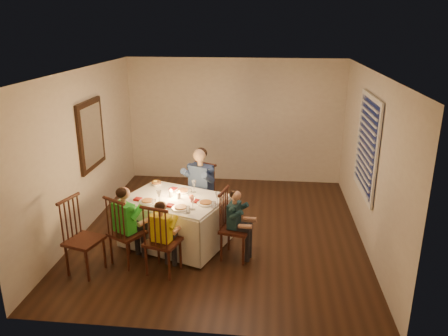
# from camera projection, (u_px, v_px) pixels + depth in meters

# --- Properties ---
(ground) EXTENTS (5.00, 5.00, 0.00)m
(ground) POSITION_uv_depth(u_px,v_px,m) (222.00, 231.00, 7.23)
(ground) COLOR black
(ground) RESTS_ON ground
(wall_left) EXTENTS (0.02, 5.00, 2.60)m
(wall_left) POSITION_uv_depth(u_px,v_px,m) (83.00, 151.00, 7.04)
(wall_left) COLOR beige
(wall_left) RESTS_ON ground
(wall_right) EXTENTS (0.02, 5.00, 2.60)m
(wall_right) POSITION_uv_depth(u_px,v_px,m) (369.00, 160.00, 6.58)
(wall_right) COLOR beige
(wall_right) RESTS_ON ground
(wall_back) EXTENTS (4.50, 0.02, 2.60)m
(wall_back) POSITION_uv_depth(u_px,v_px,m) (235.00, 121.00, 9.17)
(wall_back) COLOR beige
(wall_back) RESTS_ON ground
(ceiling) EXTENTS (5.00, 5.00, 0.00)m
(ceiling) POSITION_uv_depth(u_px,v_px,m) (221.00, 71.00, 6.39)
(ceiling) COLOR white
(ceiling) RESTS_ON wall_back
(dining_table) EXTENTS (1.75, 1.50, 0.74)m
(dining_table) POSITION_uv_depth(u_px,v_px,m) (175.00, 211.00, 6.66)
(dining_table) COLOR silver
(dining_table) RESTS_ON ground
(chair_adult) EXTENTS (0.56, 0.55, 1.04)m
(chair_adult) POSITION_uv_depth(u_px,v_px,m) (201.00, 223.00, 7.51)
(chair_adult) COLOR #34120E
(chair_adult) RESTS_ON ground
(chair_near_left) EXTENTS (0.58, 0.57, 1.04)m
(chair_near_left) POSITION_uv_depth(u_px,v_px,m) (129.00, 262.00, 6.29)
(chair_near_left) COLOR #34120E
(chair_near_left) RESTS_ON ground
(chair_near_right) EXTENTS (0.52, 0.51, 1.04)m
(chair_near_right) POSITION_uv_depth(u_px,v_px,m) (164.00, 272.00, 6.05)
(chair_near_right) COLOR #34120E
(chair_near_right) RESTS_ON ground
(chair_end) EXTENTS (0.49, 0.51, 1.04)m
(chair_end) POSITION_uv_depth(u_px,v_px,m) (236.00, 257.00, 6.43)
(chair_end) COLOR #34120E
(chair_end) RESTS_ON ground
(chair_extra) EXTENTS (0.53, 0.55, 1.08)m
(chair_extra) POSITION_uv_depth(u_px,v_px,m) (88.00, 272.00, 6.05)
(chair_extra) COLOR #34120E
(chair_extra) RESTS_ON ground
(adult) EXTENTS (0.65, 0.63, 1.33)m
(adult) POSITION_uv_depth(u_px,v_px,m) (201.00, 223.00, 7.51)
(adult) COLOR navy
(adult) RESTS_ON ground
(child_green) EXTENTS (0.54, 0.52, 1.16)m
(child_green) POSITION_uv_depth(u_px,v_px,m) (129.00, 262.00, 6.29)
(child_green) COLOR green
(child_green) RESTS_ON ground
(child_yellow) EXTENTS (0.43, 0.41, 1.07)m
(child_yellow) POSITION_uv_depth(u_px,v_px,m) (164.00, 272.00, 6.05)
(child_yellow) COLOR gold
(child_yellow) RESTS_ON ground
(child_teal) EXTENTS (0.38, 0.40, 1.05)m
(child_teal) POSITION_uv_depth(u_px,v_px,m) (236.00, 257.00, 6.43)
(child_teal) COLOR #163139
(child_teal) RESTS_ON ground
(setting_adult) EXTENTS (0.33, 0.33, 0.02)m
(setting_adult) POSITION_uv_depth(u_px,v_px,m) (183.00, 191.00, 6.82)
(setting_adult) COLOR white
(setting_adult) RESTS_ON dining_table
(setting_green) EXTENTS (0.33, 0.33, 0.02)m
(setting_green) POSITION_uv_depth(u_px,v_px,m) (148.00, 202.00, 6.42)
(setting_green) COLOR white
(setting_green) RESTS_ON dining_table
(setting_yellow) EXTENTS (0.33, 0.33, 0.02)m
(setting_yellow) POSITION_uv_depth(u_px,v_px,m) (181.00, 208.00, 6.20)
(setting_yellow) COLOR white
(setting_yellow) RESTS_ON dining_table
(setting_teal) EXTENTS (0.33, 0.33, 0.02)m
(setting_teal) POSITION_uv_depth(u_px,v_px,m) (206.00, 203.00, 6.36)
(setting_teal) COLOR white
(setting_teal) RESTS_ON dining_table
(candle_left) EXTENTS (0.06, 0.06, 0.10)m
(candle_left) POSITION_uv_depth(u_px,v_px,m) (171.00, 194.00, 6.60)
(candle_left) COLOR white
(candle_left) RESTS_ON dining_table
(candle_right) EXTENTS (0.06, 0.06, 0.10)m
(candle_right) POSITION_uv_depth(u_px,v_px,m) (179.00, 196.00, 6.54)
(candle_right) COLOR white
(candle_right) RESTS_ON dining_table
(squash) EXTENTS (0.09, 0.09, 0.09)m
(squash) POSITION_uv_depth(u_px,v_px,m) (155.00, 183.00, 7.07)
(squash) COLOR yellow
(squash) RESTS_ON dining_table
(orange_fruit) EXTENTS (0.08, 0.08, 0.08)m
(orange_fruit) POSITION_uv_depth(u_px,v_px,m) (192.00, 197.00, 6.50)
(orange_fruit) COLOR #F95B15
(orange_fruit) RESTS_ON dining_table
(serving_bowl) EXTENTS (0.27, 0.27, 0.05)m
(serving_bowl) POSITION_uv_depth(u_px,v_px,m) (156.00, 184.00, 7.07)
(serving_bowl) COLOR white
(serving_bowl) RESTS_ON dining_table
(wall_mirror) EXTENTS (0.06, 0.95, 1.15)m
(wall_mirror) POSITION_uv_depth(u_px,v_px,m) (91.00, 135.00, 7.25)
(wall_mirror) COLOR black
(wall_mirror) RESTS_ON wall_left
(window_blinds) EXTENTS (0.07, 1.34, 1.54)m
(window_blinds) POSITION_uv_depth(u_px,v_px,m) (366.00, 146.00, 6.62)
(window_blinds) COLOR #0D1435
(window_blinds) RESTS_ON wall_right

